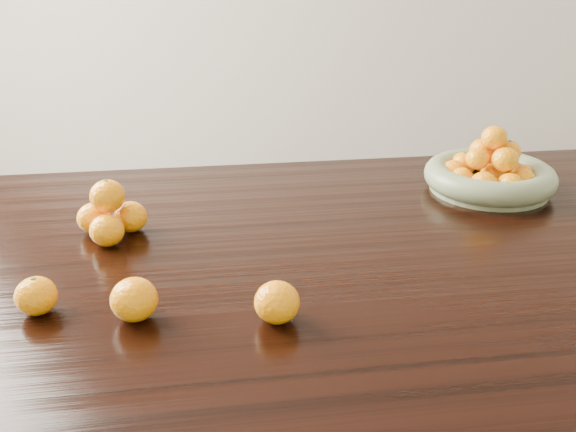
{
  "coord_description": "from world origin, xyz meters",
  "views": [
    {
      "loc": [
        -0.11,
        -1.01,
        1.26
      ],
      "look_at": [
        0.03,
        -0.02,
        0.83
      ],
      "focal_mm": 40.0,
      "sensor_mm": 36.0,
      "label": 1
    }
  ],
  "objects": [
    {
      "name": "dining_table",
      "position": [
        0.0,
        0.0,
        0.66
      ],
      "size": [
        2.0,
        1.0,
        0.75
      ],
      "color": "black",
      "rests_on": "ground"
    },
    {
      "name": "fruit_bowl",
      "position": [
        0.51,
        0.24,
        0.79
      ],
      "size": [
        0.28,
        0.28,
        0.14
      ],
      "rotation": [
        0.0,
        0.0,
        -0.3
      ],
      "color": "#717A59",
      "rests_on": "dining_table"
    },
    {
      "name": "orange_pyramid",
      "position": [
        -0.29,
        0.12,
        0.79
      ],
      "size": [
        0.13,
        0.12,
        0.11
      ],
      "rotation": [
        0.0,
        0.0,
        -0.05
      ],
      "color": "orange",
      "rests_on": "dining_table"
    },
    {
      "name": "loose_orange_0",
      "position": [
        -0.37,
        -0.14,
        0.78
      ],
      "size": [
        0.06,
        0.06,
        0.06
      ],
      "primitive_type": "ellipsoid",
      "color": "orange",
      "rests_on": "dining_table"
    },
    {
      "name": "loose_orange_1",
      "position": [
        -0.22,
        -0.18,
        0.78
      ],
      "size": [
        0.07,
        0.07,
        0.06
      ],
      "primitive_type": "ellipsoid",
      "color": "orange",
      "rests_on": "dining_table"
    },
    {
      "name": "loose_orange_2",
      "position": [
        -0.02,
        -0.22,
        0.78
      ],
      "size": [
        0.07,
        0.07,
        0.06
      ],
      "primitive_type": "ellipsoid",
      "color": "orange",
      "rests_on": "dining_table"
    }
  ]
}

